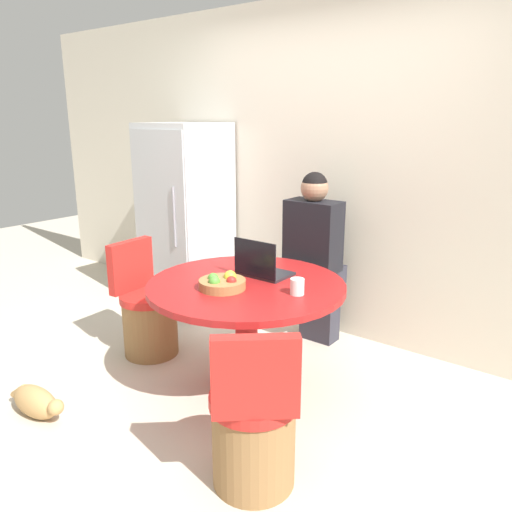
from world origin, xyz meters
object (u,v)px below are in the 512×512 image
refrigerator (186,218)px  chair_near_right_corner (254,432)px  cat (36,402)px  person_seated (315,253)px  laptop (262,268)px  fruit_bowl (222,283)px  chair_left_side (148,317)px  dining_table (246,306)px

refrigerator → chair_near_right_corner: (1.95, -1.50, -0.55)m
cat → person_seated: bearing=63.1°
person_seated → laptop: size_ratio=4.16×
fruit_bowl → cat: fruit_bowl is taller
chair_near_right_corner → chair_left_side: 1.61m
refrigerator → chair_near_right_corner: bearing=-37.6°
dining_table → cat: 1.37m
person_seated → fruit_bowl: size_ratio=4.76×
person_seated → cat: bearing=67.6°
chair_near_right_corner → laptop: bearing=-95.9°
dining_table → fruit_bowl: size_ratio=4.39×
refrigerator → person_seated: bearing=0.7°
chair_near_right_corner → laptop: (-0.59, 0.84, 0.49)m
laptop → fruit_bowl: (-0.04, -0.34, -0.02)m
fruit_bowl → chair_left_side: bearing=172.2°
chair_near_right_corner → person_seated: size_ratio=0.63×
dining_table → person_seated: person_seated is taller
refrigerator → cat: size_ratio=3.44×
chair_near_right_corner → fruit_bowl: bearing=-79.6°
chair_near_right_corner → refrigerator: bearing=-78.6°
refrigerator → person_seated: 1.36m
dining_table → laptop: (-0.00, 0.17, 0.21)m
chair_near_right_corner → dining_table: bearing=-90.0°
person_seated → cat: (-0.77, -1.86, -0.64)m
chair_near_right_corner → person_seated: (-0.60, 1.52, 0.45)m
dining_table → fruit_bowl: fruit_bowl is taller
person_seated → chair_left_side: bearing=45.3°
refrigerator → laptop: (1.36, -0.66, -0.05)m
laptop → cat: (-0.77, -1.19, -0.68)m
refrigerator → fruit_bowl: 1.65m
chair_near_right_corner → fruit_bowl: chair_near_right_corner is taller
chair_left_side → person_seated: person_seated is taller
person_seated → laptop: bearing=90.5°
chair_left_side → laptop: 1.04m
refrigerator → chair_left_side: refrigerator is taller
cat → refrigerator: bearing=103.1°
dining_table → cat: bearing=-127.2°
dining_table → person_seated: size_ratio=0.92×
chair_near_right_corner → person_seated: person_seated is taller
person_seated → laptop: person_seated is taller
laptop → fruit_bowl: 0.34m
dining_table → chair_near_right_corner: bearing=-49.0°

